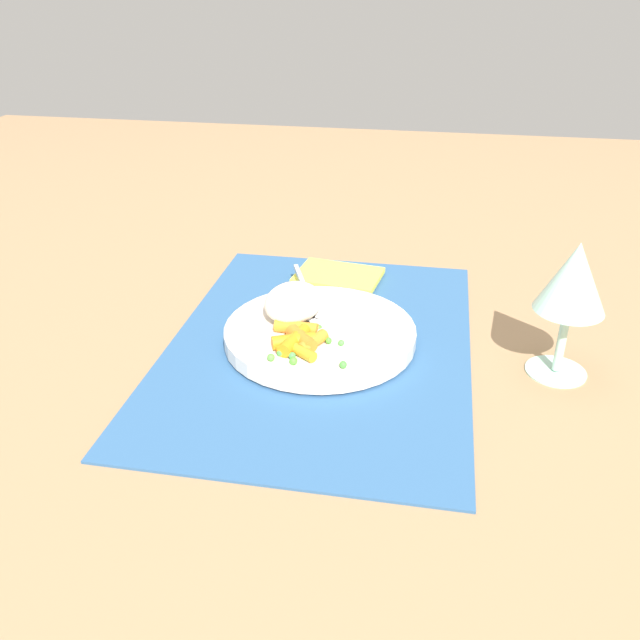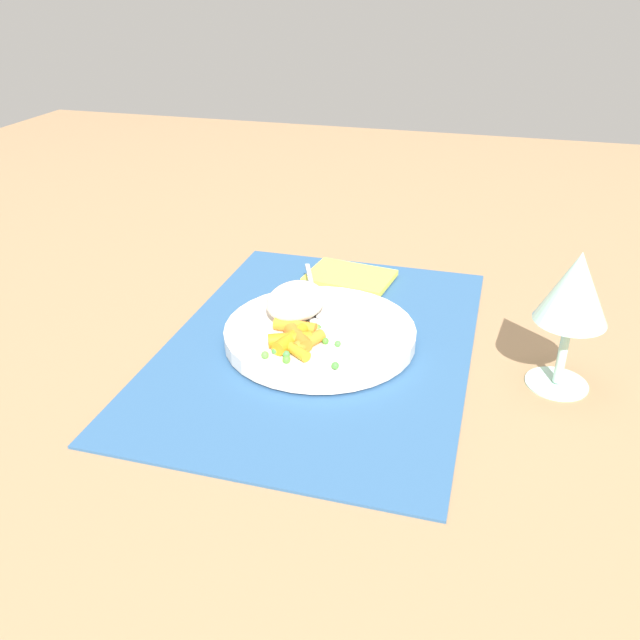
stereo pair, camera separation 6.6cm
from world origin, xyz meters
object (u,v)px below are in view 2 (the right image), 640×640
object	(u,v)px
rice_mound	(296,301)
plate	(320,334)
fork	(316,306)
napkin	(350,277)
carrot_portion	(295,338)
wine_glass	(575,292)

from	to	relation	value
rice_mound	plate	bearing A→B (deg)	57.19
fork	napkin	bearing A→B (deg)	174.64
carrot_portion	plate	bearing A→B (deg)	159.24
carrot_portion	napkin	world-z (taller)	carrot_portion
carrot_portion	fork	distance (m)	0.09
napkin	rice_mound	bearing A→B (deg)	-11.32
napkin	carrot_portion	bearing A→B (deg)	-2.83
rice_mound	napkin	distance (m)	0.17
rice_mound	carrot_portion	size ratio (longest dim) A/B	1.26
plate	fork	xyz separation A→B (m)	(-0.05, -0.02, 0.01)
wine_glass	carrot_portion	bearing A→B (deg)	-83.44
rice_mound	wine_glass	distance (m)	0.32
plate	fork	distance (m)	0.05
plate	wine_glass	bearing A→B (deg)	87.50
fork	wine_glass	xyz separation A→B (m)	(0.06, 0.29, 0.09)
wine_glass	fork	bearing A→B (deg)	-101.44
plate	wine_glass	size ratio (longest dim) A/B	1.46
plate	napkin	xyz separation A→B (m)	(-0.18, -0.01, -0.01)
plate	rice_mound	world-z (taller)	rice_mound
rice_mound	carrot_portion	bearing A→B (deg)	16.30
plate	wine_glass	world-z (taller)	wine_glass
plate	carrot_portion	xyz separation A→B (m)	(0.05, -0.02, 0.02)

